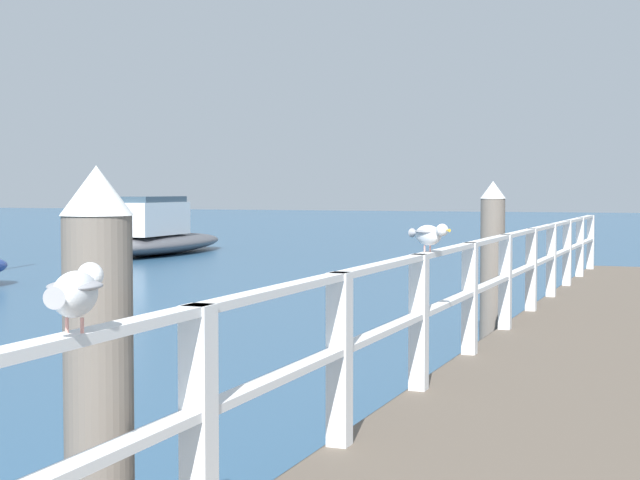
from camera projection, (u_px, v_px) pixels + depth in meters
name	position (u px, v px, depth m)	size (l,w,h in m)	color
pier_deck	(635.00, 368.00, 8.94)	(2.83, 19.83, 0.36)	brown
pier_railing	(489.00, 277.00, 9.38)	(0.12, 18.35, 0.98)	white
dock_piling_near	(99.00, 398.00, 3.99)	(0.29, 0.29, 1.89)	#6B6056
dock_piling_far	(492.00, 262.00, 11.45)	(0.29, 0.29, 1.89)	#6B6056
seagull_foreground	(76.00, 291.00, 3.19)	(0.24, 0.47, 0.21)	white
seagull_background	(429.00, 234.00, 7.26)	(0.39, 0.34, 0.21)	white
boat_0	(156.00, 235.00, 27.31)	(2.36, 6.87, 1.61)	#4C4C51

